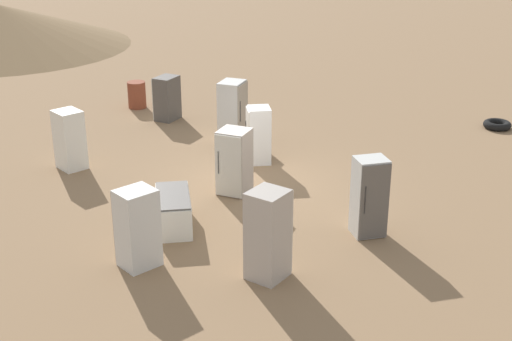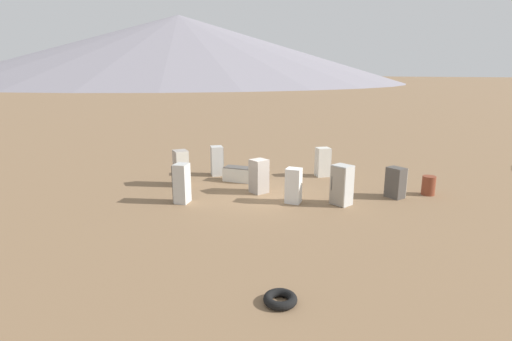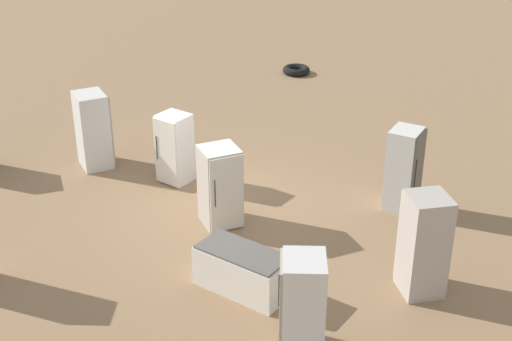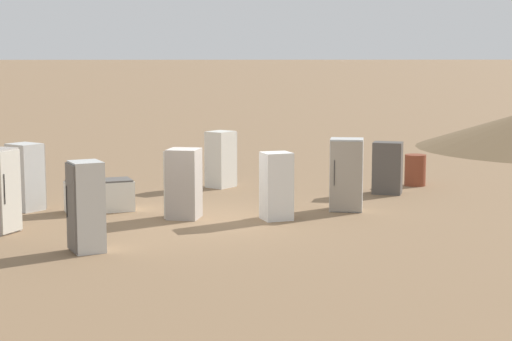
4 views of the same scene
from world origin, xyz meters
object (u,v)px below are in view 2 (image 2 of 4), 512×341
Objects in this scene: discarded_fridge_0 at (239,174)px; discarded_fridge_1 at (259,176)px; discarded_fridge_5 at (342,185)px; discarded_fridge_8 at (294,186)px; discarded_fridge_6 at (182,183)px; scrap_tire at (280,299)px; discarded_fridge_2 at (396,183)px; discarded_fridge_7 at (323,162)px; rusty_barrel at (428,185)px; discarded_fridge_3 at (181,168)px; discarded_fridge_4 at (217,161)px.

discarded_fridge_1 is at bearing 47.09° from discarded_fridge_0.
discarded_fridge_5 is 1.13× the size of discarded_fridge_8.
discarded_fridge_6 is 8.96m from scrap_tire.
discarded_fridge_0 is 11.72m from scrap_tire.
discarded_fridge_7 is at bearing -178.96° from discarded_fridge_2.
discarded_fridge_1 is 1.01× the size of discarded_fridge_7.
scrap_tire is at bearing 116.74° from discarded_fridge_5.
discarded_fridge_1 reaches higher than rusty_barrel.
rusty_barrel is at bearing 69.53° from discarded_fridge_2.
discarded_fridge_5 is (-2.17, 7.89, -0.03)m from discarded_fridge_3.
discarded_fridge_4 reaches higher than discarded_fridge_0.
discarded_fridge_0 is 1.08× the size of discarded_fridge_1.
discarded_fridge_3 is 7.78m from discarded_fridge_7.
discarded_fridge_1 is 4.18m from discarded_fridge_3.
discarded_fridge_4 is at bearing -149.57° from discarded_fridge_2.
discarded_fridge_5 reaches higher than discarded_fridge_7.
discarded_fridge_0 is 6.06m from discarded_fridge_5.
discarded_fridge_8 is at bearing -149.94° from scrap_tire.
discarded_fridge_5 reaches higher than scrap_tire.
discarded_fridge_3 reaches higher than rusty_barrel.
discarded_fridge_0 is at bearing -89.99° from discarded_fridge_7.
discarded_fridge_8 is (-3.03, 3.94, -0.10)m from discarded_fridge_6.
discarded_fridge_3 reaches higher than discarded_fridge_5.
discarded_fridge_0 is 4.35m from discarded_fridge_6.
discarded_fridge_0 is at bearing -134.99° from scrap_tire.
discarded_fridge_1 reaches higher than discarded_fridge_7.
discarded_fridge_0 is 1.00× the size of discarded_fridge_6.
discarded_fridge_7 is 13.07m from scrap_tire.
discarded_fridge_8 is (1.05, -1.81, -0.10)m from discarded_fridge_5.
discarded_fridge_5 reaches higher than discarded_fridge_8.
discarded_fridge_3 is 6.19m from discarded_fridge_8.
discarded_fridge_8 is at bearing -115.12° from discarded_fridge_2.
discarded_fridge_1 reaches higher than discarded_fridge_0.
discarded_fridge_5 is 1.95× the size of rusty_barrel.
discarded_fridge_4 is 1.90× the size of scrap_tire.
scrap_tire is (11.94, 5.26, -0.69)m from discarded_fridge_7.
rusty_barrel is (-6.01, 10.54, -0.46)m from discarded_fridge_3.
discarded_fridge_6 is (4.31, 0.29, 0.50)m from discarded_fridge_0.
discarded_fridge_6 is 11.55m from rusty_barrel.
discarded_fridge_7 is (-3.42, 4.83, -0.02)m from discarded_fridge_4.
discarded_fridge_7 is 1.87× the size of scrap_tire.
discarded_fridge_3 reaches higher than scrap_tire.
rusty_barrel is at bearing 31.26° from discarded_fridge_8.
discarded_fridge_2 is at bearing 51.56° from discarded_fridge_4.
rusty_barrel is (0.05, 5.66, -0.35)m from discarded_fridge_7.
discarded_fridge_0 is 7.91m from discarded_fridge_2.
discarded_fridge_2 is (-3.24, 5.50, -0.10)m from discarded_fridge_1.
discarded_fridge_4 reaches higher than discarded_fridge_1.
discarded_fridge_7 reaches higher than rusty_barrel.
scrap_tire is at bearing -67.73° from discarded_fridge_2.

